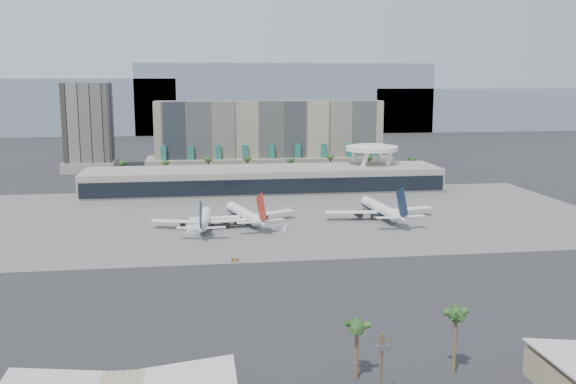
{
  "coord_description": "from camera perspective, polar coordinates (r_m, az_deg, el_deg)",
  "views": [
    {
      "loc": [
        -32.14,
        -194.28,
        53.92
      ],
      "look_at": [
        1.62,
        40.0,
        12.35
      ],
      "focal_mm": 40.0,
      "sensor_mm": 36.0,
      "label": 1
    }
  ],
  "objects": [
    {
      "name": "near_palm_b",
      "position": [
        124.19,
        14.68,
        -11.15
      ],
      "size": [
        6.0,
        6.0,
        12.73
      ],
      "color": "brown",
      "rests_on": "ground"
    },
    {
      "name": "near_palm_a",
      "position": [
        119.23,
        6.13,
        -12.47
      ],
      "size": [
        6.0,
        6.0,
        11.36
      ],
      "color": "brown",
      "rests_on": "ground"
    },
    {
      "name": "terminal",
      "position": [
        309.46,
        -2.14,
        1.14
      ],
      "size": [
        170.0,
        32.5,
        14.5
      ],
      "color": "#AFA499",
      "rests_on": "ground"
    },
    {
      "name": "airliner_right",
      "position": [
        252.91,
        8.29,
        -1.52
      ],
      "size": [
        44.63,
        46.12,
        15.93
      ],
      "rotation": [
        0.0,
        0.0,
        0.1
      ],
      "color": "white",
      "rests_on": "ground"
    },
    {
      "name": "taxiway_sign",
      "position": [
        193.81,
        -4.73,
        -6.08
      ],
      "size": [
        2.13,
        0.5,
        0.96
      ],
      "rotation": [
        0.0,
        0.0,
        0.09
      ],
      "color": "black",
      "rests_on": "ground"
    },
    {
      "name": "apron_pad",
      "position": [
        257.05,
        -0.84,
        -2.14
      ],
      "size": [
        260.0,
        130.0,
        0.06
      ],
      "primitive_type": "cube",
      "color": "#5B5B59",
      "rests_on": "ground"
    },
    {
      "name": "airliner_centre",
      "position": [
        243.24,
        -3.89,
        -1.97
      ],
      "size": [
        40.63,
        42.15,
        14.86
      ],
      "rotation": [
        0.0,
        0.0,
        0.26
      ],
      "color": "white",
      "rests_on": "ground"
    },
    {
      "name": "mountain_ridge",
      "position": [
        667.42,
        -3.07,
        7.88
      ],
      "size": [
        680.0,
        60.0,
        70.0
      ],
      "color": "gray",
      "rests_on": "ground"
    },
    {
      "name": "hotel",
      "position": [
        372.94,
        -1.68,
        4.25
      ],
      "size": [
        140.0,
        30.0,
        42.0
      ],
      "color": "tan",
      "rests_on": "ground"
    },
    {
      "name": "airliner_left",
      "position": [
        236.22,
        -7.45,
        -2.44
      ],
      "size": [
        39.22,
        40.49,
        13.97
      ],
      "rotation": [
        0.0,
        0.0,
        -0.08
      ],
      "color": "white",
      "rests_on": "ground"
    },
    {
      "name": "service_vehicle_b",
      "position": [
        232.38,
        -0.57,
        -3.21
      ],
      "size": [
        4.25,
        3.21,
        1.94
      ],
      "primitive_type": "cube",
      "rotation": [
        0.0,
        0.0,
        -0.31
      ],
      "color": "silver",
      "rests_on": "ground"
    },
    {
      "name": "service_vehicle_a",
      "position": [
        232.38,
        -8.33,
        -3.25
      ],
      "size": [
        5.66,
        4.28,
        2.49
      ],
      "primitive_type": "cube",
      "rotation": [
        0.0,
        0.0,
        0.4
      ],
      "color": "white",
      "rests_on": "ground"
    },
    {
      "name": "utility_pole",
      "position": [
        112.86,
        8.33,
        -14.64
      ],
      "size": [
        3.2,
        0.85,
        12.0
      ],
      "color": "#4C3826",
      "rests_on": "ground"
    },
    {
      "name": "ground",
      "position": [
        204.17,
        1.16,
        -5.35
      ],
      "size": [
        900.0,
        900.0,
        0.0
      ],
      "primitive_type": "plane",
      "color": "#232326",
      "rests_on": "ground"
    },
    {
      "name": "palm_row",
      "position": [
        344.28,
        -1.61,
        2.71
      ],
      "size": [
        157.8,
        2.8,
        13.1
      ],
      "color": "brown",
      "rests_on": "ground"
    },
    {
      "name": "office_tower",
      "position": [
        400.46,
        -17.28,
        5.08
      ],
      "size": [
        30.0,
        30.0,
        52.0
      ],
      "color": "black",
      "rests_on": "ground"
    },
    {
      "name": "saucer_structure",
      "position": [
        324.23,
        7.46,
        3.6
      ],
      "size": [
        26.0,
        26.0,
        21.89
      ],
      "color": "white",
      "rests_on": "ground"
    }
  ]
}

